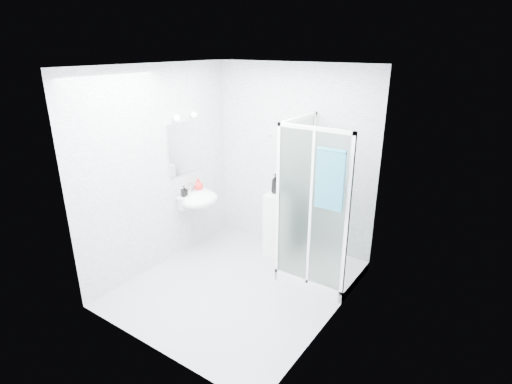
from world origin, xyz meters
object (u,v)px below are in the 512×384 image
Objects in this scene: shower_enclosure at (316,245)px; soap_dispenser_black at (184,191)px; wall_basin at (198,199)px; hand_towel at (330,178)px; shampoo_bottle_b at (287,187)px; shampoo_bottle_a at (275,184)px; soap_dispenser_orange at (199,184)px; storage_cabinet at (281,225)px.

shower_enclosure reaches higher than soap_dispenser_black.
hand_towel is at bearing -2.48° from wall_basin.
shampoo_bottle_a is at bearing -179.30° from shampoo_bottle_b.
soap_dispenser_orange is (-1.78, -0.17, 0.50)m from shower_enclosure.
soap_dispenser_orange reaches higher than soap_dispenser_black.
shampoo_bottle_b is 1.47× the size of soap_dispenser_orange.
shampoo_bottle_a reaches higher than wall_basin.
shampoo_bottle_a is 1.23m from soap_dispenser_black.
shower_enclosure is at bearing 127.35° from hand_towel.
shower_enclosure is at bearing -25.15° from storage_cabinet.
soap_dispenser_black reaches higher than wall_basin.
soap_dispenser_orange is (-0.12, 0.15, 0.15)m from wall_basin.
hand_towel is at bearing -30.74° from shampoo_bottle_a.
shampoo_bottle_b reaches higher than storage_cabinet.
shampoo_bottle_a is at bearing -173.21° from storage_cabinet.
soap_dispenser_black is (-1.20, -0.70, -0.09)m from shampoo_bottle_b.
shampoo_bottle_b is (1.10, 0.54, 0.24)m from wall_basin.
shampoo_bottle_b is 1.39m from soap_dispenser_black.
soap_dispenser_orange is 1.07× the size of soap_dispenser_black.
shampoo_bottle_a is (-0.09, -0.02, 0.59)m from storage_cabinet.
hand_towel reaches higher than wall_basin.
wall_basin is at bearing -169.19° from shower_enclosure.
storage_cabinet is 1.40m from soap_dispenser_black.
shampoo_bottle_a is at bearing 163.19° from shower_enclosure.
wall_basin is 1.20m from storage_cabinet.
shower_enclosure reaches higher than shampoo_bottle_b.
storage_cabinet is at bearing 32.94° from soap_dispenser_black.
wall_basin is 2.08m from hand_towel.
shampoo_bottle_b reaches higher than soap_dispenser_black.
soap_dispenser_black is (-1.76, -0.47, 0.49)m from shower_enclosure.
storage_cabinet is (-0.65, 0.25, 0.01)m from shower_enclosure.
shower_enclosure reaches higher than soap_dispenser_orange.
soap_dispenser_black is at bearing -86.83° from soap_dispenser_orange.
shower_enclosure is 7.39× the size of shampoo_bottle_a.
shower_enclosure reaches higher than wall_basin.
shampoo_bottle_a is at bearing 30.90° from wall_basin.
hand_towel is 1.31m from shampoo_bottle_a.
hand_towel is 2.17m from soap_dispenser_orange.
shower_enclosure is 8.20× the size of shampoo_bottle_b.
shampoo_bottle_a is at bearing 149.26° from hand_towel.
soap_dispenser_orange reaches higher than storage_cabinet.
storage_cabinet is at bearing 170.21° from shampoo_bottle_b.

